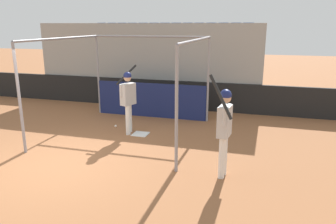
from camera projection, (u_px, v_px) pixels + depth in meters
ground_plane at (55, 165)px, 7.35m from camera, size 60.00×60.00×0.00m
outfield_wall at (143, 93)px, 12.48m from camera, size 24.00×0.12×1.04m
bleacher_section at (159, 60)px, 14.12m from camera, size 8.70×4.00×3.12m
batting_cage at (143, 87)px, 10.21m from camera, size 3.91×3.98×2.70m
home_plate at (141, 134)px, 9.39m from camera, size 0.44×0.44×0.02m
player_batter at (128, 97)px, 9.21m from camera, size 0.57×0.91×1.91m
player_waiting at (224, 125)px, 6.51m from camera, size 0.52×0.78×2.15m
baseball at (116, 126)px, 10.02m from camera, size 0.07×0.07×0.07m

